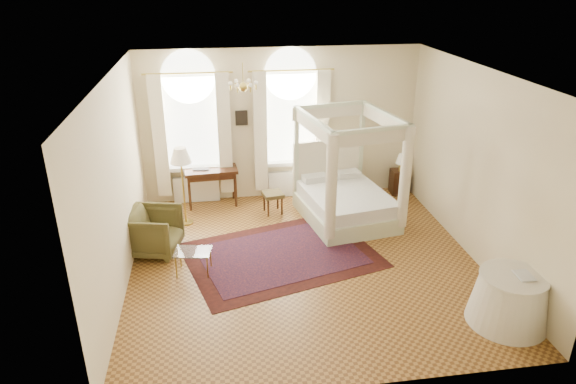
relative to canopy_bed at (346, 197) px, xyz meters
name	(u,v)px	position (x,y,z in m)	size (l,w,h in m)	color
ground	(304,262)	(-1.14, -1.54, -0.50)	(6.00, 6.00, 0.00)	olive
room_walls	(306,156)	(-1.14, -1.54, 1.48)	(6.00, 6.00, 6.00)	beige
window_left	(193,138)	(-3.04, 1.33, 0.98)	(1.62, 0.27, 3.29)	silver
window_right	(291,133)	(-0.94, 1.33, 0.98)	(1.62, 0.27, 3.29)	silver
chandelier	(243,86)	(-2.04, -0.34, 2.40)	(0.51, 0.45, 0.50)	#AD9239
wall_pictures	(285,114)	(-1.05, 1.43, 1.39)	(2.54, 0.03, 0.39)	black
canopy_bed	(346,197)	(0.00, 0.00, 0.00)	(1.99, 2.30, 2.22)	beige
nightstand	(399,181)	(1.56, 1.16, -0.23)	(0.39, 0.35, 0.56)	#371F0F
nightstand_lamp	(402,160)	(1.56, 1.11, 0.32)	(0.27, 0.27, 0.40)	#AD9239
writing_desk	(211,174)	(-2.70, 1.16, 0.21)	(1.15, 0.65, 0.84)	#371F0F
laptop	(201,168)	(-2.91, 1.17, 0.34)	(0.34, 0.22, 0.03)	black
stool	(273,196)	(-1.44, 0.54, -0.12)	(0.46, 0.46, 0.46)	#4A4220
armchair	(154,232)	(-3.77, -0.77, -0.09)	(0.88, 0.91, 0.83)	#47411E
coffee_table	(193,253)	(-3.06, -1.59, -0.13)	(0.67, 0.52, 0.41)	white
floor_lamp	(181,160)	(-3.25, 0.32, 0.87)	(0.41, 0.41, 1.61)	#AD9239
oriental_rug	(281,255)	(-1.51, -1.25, -0.50)	(3.80, 3.16, 0.01)	#441610
side_table	(509,299)	(1.49, -3.61, -0.12)	(1.15, 1.15, 0.79)	silver
book	(517,276)	(1.50, -3.66, 0.29)	(0.22, 0.30, 0.03)	black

